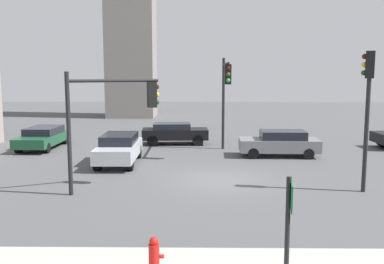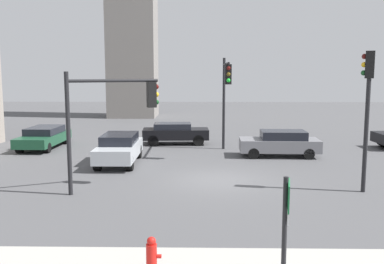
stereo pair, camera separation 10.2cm
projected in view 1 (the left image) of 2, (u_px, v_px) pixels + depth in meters
name	position (u px, v px, depth m)	size (l,w,h in m)	color
ground_plane	(219.00, 180.00, 18.31)	(97.47, 97.47, 0.00)	#4C4C4F
direction_sign	(289.00, 221.00, 8.51)	(0.20, 0.72, 2.37)	black
traffic_light_0	(114.00, 108.00, 16.34)	(3.28, 1.59, 4.56)	black
traffic_light_1	(368.00, 95.00, 16.07)	(0.49, 0.41, 5.31)	black
traffic_light_2	(225.00, 86.00, 23.55)	(0.32, 3.95, 5.36)	black
fire_hydrant	(154.00, 255.00, 9.56)	(0.34, 0.24, 0.79)	red
car_0	(174.00, 133.00, 27.40)	(4.20, 1.88, 1.34)	black
car_1	(280.00, 143.00, 23.42)	(4.28, 1.89, 1.40)	slate
car_2	(119.00, 148.00, 21.51)	(1.84, 4.38, 1.47)	#ADB2B7
car_3	(43.00, 137.00, 26.00)	(2.03, 4.65, 1.26)	#19472D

